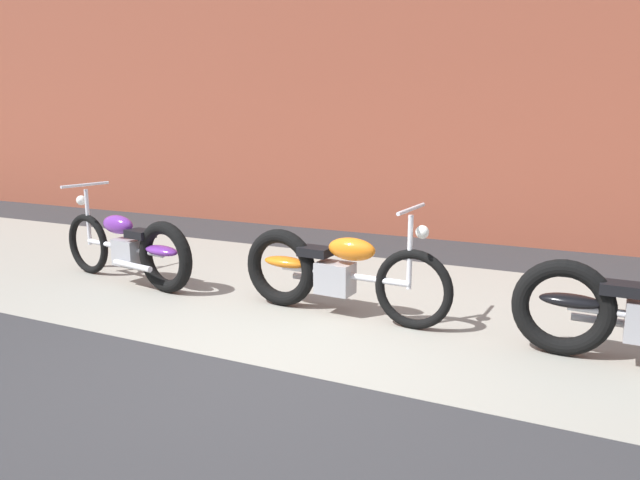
# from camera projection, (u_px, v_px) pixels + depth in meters

# --- Properties ---
(ground_plane) EXTENTS (80.00, 80.00, 0.00)m
(ground_plane) POSITION_uv_depth(u_px,v_px,m) (255.00, 366.00, 4.20)
(ground_plane) COLOR #2D2D30
(sidewalk_slab) EXTENTS (36.00, 3.50, 0.01)m
(sidewalk_slab) POSITION_uv_depth(u_px,v_px,m) (350.00, 299.00, 5.75)
(sidewalk_slab) COLOR gray
(sidewalk_slab) RESTS_ON ground
(brick_building_wall) EXTENTS (36.00, 0.50, 5.46)m
(brick_building_wall) POSITION_uv_depth(u_px,v_px,m) (447.00, 45.00, 8.24)
(brick_building_wall) COLOR brown
(brick_building_wall) RESTS_ON ground
(motorcycle_purple) EXTENTS (1.99, 0.67, 1.03)m
(motorcycle_purple) POSITION_uv_depth(u_px,v_px,m) (133.00, 248.00, 6.17)
(motorcycle_purple) COLOR black
(motorcycle_purple) RESTS_ON ground
(motorcycle_orange) EXTENTS (2.01, 0.58, 1.03)m
(motorcycle_orange) POSITION_uv_depth(u_px,v_px,m) (327.00, 271.00, 5.25)
(motorcycle_orange) COLOR black
(motorcycle_orange) RESTS_ON ground
(motorcycle_black) EXTENTS (2.01, 0.58, 1.03)m
(motorcycle_black) POSITION_uv_depth(u_px,v_px,m) (639.00, 313.00, 4.11)
(motorcycle_black) COLOR black
(motorcycle_black) RESTS_ON ground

